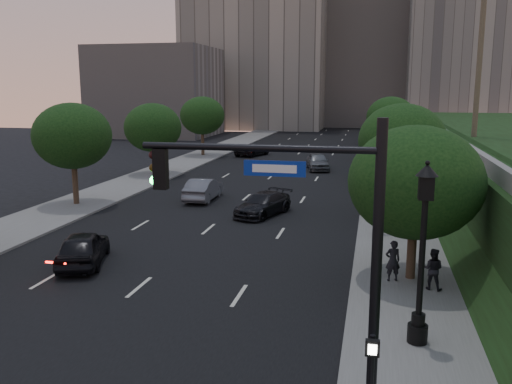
% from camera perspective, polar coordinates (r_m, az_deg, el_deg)
% --- Properties ---
extents(ground, '(160.00, 160.00, 0.00)m').
position_cam_1_polar(ground, '(17.73, -19.11, -15.16)').
color(ground, black).
rests_on(ground, ground).
extents(road_surface, '(16.00, 140.00, 0.02)m').
position_cam_1_polar(road_surface, '(44.96, 1.05, 1.16)').
color(road_surface, black).
rests_on(road_surface, ground).
extents(sidewalk_right, '(4.50, 140.00, 0.15)m').
position_cam_1_polar(sidewalk_right, '(44.13, 14.21, 0.72)').
color(sidewalk_right, slate).
rests_on(sidewalk_right, ground).
extents(sidewalk_left, '(4.50, 140.00, 0.15)m').
position_cam_1_polar(sidewalk_left, '(48.00, -11.05, 1.65)').
color(sidewalk_left, slate).
rests_on(sidewalk_left, ground).
extents(parapet_wall, '(0.35, 90.00, 0.70)m').
position_cam_1_polar(parapet_wall, '(41.86, 19.03, 5.83)').
color(parapet_wall, slate).
rests_on(parapet_wall, embankment).
extents(office_block_left, '(26.00, 20.00, 32.00)m').
position_cam_1_polar(office_block_left, '(108.19, 0.23, 15.33)').
color(office_block_left, gray).
rests_on(office_block_left, ground).
extents(office_block_mid, '(22.00, 18.00, 26.00)m').
position_cam_1_polar(office_block_mid, '(115.61, 11.33, 13.35)').
color(office_block_mid, '#9F9992').
rests_on(office_block_mid, ground).
extents(office_block_right, '(20.00, 22.00, 36.00)m').
position_cam_1_polar(office_block_right, '(111.01, 21.04, 15.56)').
color(office_block_right, gray).
rests_on(office_block_right, ground).
extents(office_block_filler, '(18.00, 16.00, 14.00)m').
position_cam_1_polar(office_block_filler, '(90.38, -10.38, 10.33)').
color(office_block_filler, '#9F9992').
rests_on(office_block_filler, ground).
extents(tree_right_a, '(5.20, 5.20, 6.24)m').
position_cam_1_polar(tree_right_a, '(21.81, 16.44, 0.98)').
color(tree_right_a, '#38281C').
rests_on(tree_right_a, ground).
extents(tree_right_b, '(5.20, 5.20, 6.74)m').
position_cam_1_polar(tree_right_b, '(33.64, 15.13, 5.24)').
color(tree_right_b, '#38281C').
rests_on(tree_right_b, ground).
extents(tree_right_c, '(5.20, 5.20, 6.24)m').
position_cam_1_polar(tree_right_c, '(46.62, 14.39, 6.14)').
color(tree_right_c, '#38281C').
rests_on(tree_right_c, ground).
extents(tree_right_d, '(5.20, 5.20, 6.74)m').
position_cam_1_polar(tree_right_d, '(60.56, 14.00, 7.64)').
color(tree_right_d, '#38281C').
rests_on(tree_right_d, ground).
extents(tree_right_e, '(5.20, 5.20, 6.24)m').
position_cam_1_polar(tree_right_e, '(75.56, 13.70, 7.86)').
color(tree_right_e, '#38281C').
rests_on(tree_right_e, ground).
extents(tree_left_b, '(5.00, 5.00, 6.71)m').
position_cam_1_polar(tree_left_b, '(36.87, -18.78, 5.59)').
color(tree_left_b, '#38281C').
rests_on(tree_left_b, ground).
extents(tree_left_c, '(5.00, 5.00, 6.34)m').
position_cam_1_polar(tree_left_c, '(48.46, -10.81, 6.67)').
color(tree_left_c, '#38281C').
rests_on(tree_left_c, ground).
extents(tree_left_d, '(5.00, 5.00, 6.71)m').
position_cam_1_polar(tree_left_d, '(61.54, -5.68, 8.01)').
color(tree_left_d, '#38281C').
rests_on(tree_left_d, ground).
extents(traffic_signal_mast, '(5.68, 0.56, 7.00)m').
position_cam_1_polar(traffic_signal_mast, '(12.39, 7.45, -7.72)').
color(traffic_signal_mast, black).
rests_on(traffic_signal_mast, ground).
extents(street_lamp, '(0.64, 0.64, 5.62)m').
position_cam_1_polar(street_lamp, '(16.54, 17.04, -7.10)').
color(street_lamp, black).
rests_on(street_lamp, ground).
extents(pedestrian_signal, '(0.30, 0.33, 2.50)m').
position_cam_1_polar(pedestrian_signal, '(12.40, 12.02, -18.54)').
color(pedestrian_signal, black).
rests_on(pedestrian_signal, ground).
extents(sedan_near_left, '(3.10, 4.77, 1.51)m').
position_cam_1_polar(sedan_near_left, '(24.92, -17.74, -5.61)').
color(sedan_near_left, black).
rests_on(sedan_near_left, ground).
extents(sedan_mid_left, '(1.71, 4.67, 1.53)m').
position_cam_1_polar(sedan_mid_left, '(37.44, -5.56, 0.30)').
color(sedan_mid_left, slate).
rests_on(sedan_mid_left, ground).
extents(sedan_far_left, '(3.74, 5.39, 1.37)m').
position_cam_1_polar(sedan_far_left, '(61.91, -0.35, 4.46)').
color(sedan_far_left, black).
rests_on(sedan_far_left, ground).
extents(sedan_near_right, '(3.32, 5.06, 1.36)m').
position_cam_1_polar(sedan_near_right, '(32.83, 0.74, -1.29)').
color(sedan_near_right, black).
rests_on(sedan_near_right, ground).
extents(sedan_far_right, '(2.87, 5.02, 1.61)m').
position_cam_1_polar(sedan_far_right, '(51.42, 6.51, 3.21)').
color(sedan_far_right, '#5A5E62').
rests_on(sedan_far_right, ground).
extents(pedestrian_a, '(0.68, 0.55, 1.64)m').
position_cam_1_polar(pedestrian_a, '(22.00, 14.20, -7.02)').
color(pedestrian_a, black).
rests_on(pedestrian_a, sidewalk_right).
extents(pedestrian_b, '(0.89, 0.77, 1.59)m').
position_cam_1_polar(pedestrian_b, '(21.52, 18.11, -7.71)').
color(pedestrian_b, black).
rests_on(pedestrian_b, sidewalk_right).
extents(pedestrian_c, '(1.12, 0.47, 1.90)m').
position_cam_1_polar(pedestrian_c, '(28.78, 12.95, -2.47)').
color(pedestrian_c, black).
rests_on(pedestrian_c, sidewalk_right).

